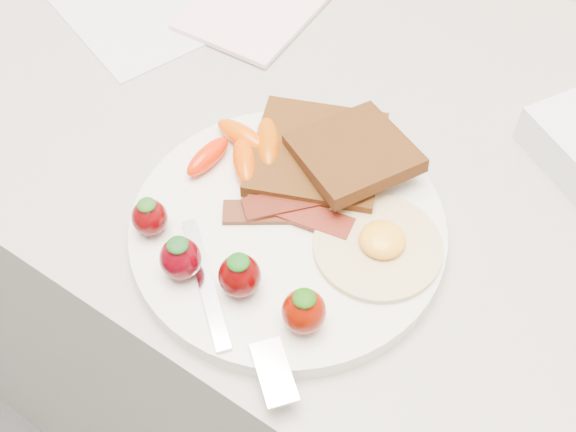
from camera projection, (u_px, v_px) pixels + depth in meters
The scene contains 10 objects.
counter at pixel (332, 334), 1.07m from camera, with size 2.00×0.60×0.90m, color gray.
plate at pixel (288, 229), 0.62m from camera, with size 0.27×0.27×0.02m, color white.
toast_lower at pixel (317, 154), 0.65m from camera, with size 0.11×0.11×0.01m, color #3A1E07.
toast_upper at pixel (354, 153), 0.63m from camera, with size 0.09×0.09×0.01m, color black.
fried_egg at pixel (379, 244), 0.59m from camera, with size 0.13×0.13×0.02m.
bacon_strips at pixel (292, 208), 0.62m from camera, with size 0.11×0.10×0.01m.
baby_carrots at pixel (243, 148), 0.65m from camera, with size 0.08×0.10×0.02m.
strawberries at pixel (223, 268), 0.56m from camera, with size 0.19×0.05×0.04m.
fork at pixel (235, 321), 0.55m from camera, with size 0.17×0.10×0.00m.
notepad at pixel (262, 2), 0.81m from camera, with size 0.13×0.18×0.01m, color #FECCD2.
Camera 1 is at (0.23, 1.25, 1.41)m, focal length 45.00 mm.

